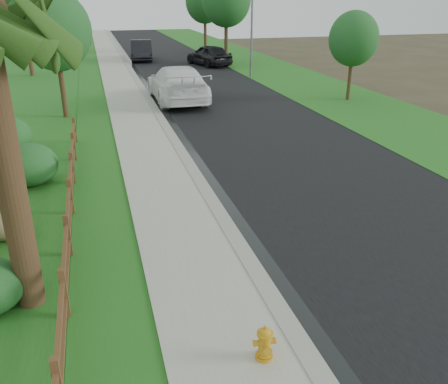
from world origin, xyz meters
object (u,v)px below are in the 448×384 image
object	(u,v)px
ranch_fence	(69,213)
white_suv	(177,84)
dark_car_mid	(209,55)
streetlight	(250,13)
fire_hydrant	(265,344)

from	to	relation	value
ranch_fence	white_suv	bearing A→B (deg)	70.06
dark_car_mid	white_suv	bearing A→B (deg)	53.30
white_suv	streetlight	distance (m)	10.12
dark_car_mid	streetlight	world-z (taller)	streetlight
streetlight	dark_car_mid	bearing A→B (deg)	101.13
dark_car_mid	streetlight	xyz separation A→B (m)	(1.35, -6.89, 3.59)
fire_hydrant	white_suv	xyz separation A→B (m)	(2.35, 21.16, 0.62)
ranch_fence	streetlight	bearing A→B (deg)	61.44
white_suv	dark_car_mid	size ratio (longest dim) A/B	1.34
ranch_fence	streetlight	xyz separation A→B (m)	(12.15, 22.34, 3.87)
streetlight	white_suv	bearing A→B (deg)	-133.55
ranch_fence	fire_hydrant	world-z (taller)	ranch_fence
ranch_fence	streetlight	size ratio (longest dim) A/B	2.14
ranch_fence	white_suv	distance (m)	16.43
ranch_fence	dark_car_mid	bearing A→B (deg)	69.72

